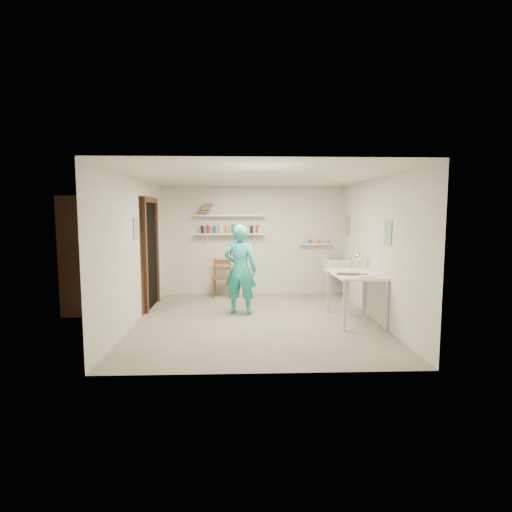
{
  "coord_description": "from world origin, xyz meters",
  "views": [
    {
      "loc": [
        -0.26,
        -6.58,
        1.8
      ],
      "look_at": [
        0.0,
        0.4,
        1.05
      ],
      "focal_mm": 28.0,
      "sensor_mm": 36.0,
      "label": 1
    }
  ],
  "objects_px": {
    "wooden_chair": "(222,278)",
    "desk_lamp": "(359,257)",
    "man": "(240,269)",
    "wall_clock": "(238,253)",
    "belfast_sink": "(336,266)",
    "work_table": "(355,297)"
  },
  "relations": [
    {
      "from": "work_table",
      "to": "belfast_sink",
      "type": "bearing_deg",
      "value": 86.49
    },
    {
      "from": "belfast_sink",
      "to": "work_table",
      "type": "distance_m",
      "value": 1.82
    },
    {
      "from": "wall_clock",
      "to": "wooden_chair",
      "type": "xyz_separation_m",
      "value": [
        -0.35,
        1.22,
        -0.65
      ]
    },
    {
      "from": "work_table",
      "to": "man",
      "type": "bearing_deg",
      "value": 163.88
    },
    {
      "from": "belfast_sink",
      "to": "desk_lamp",
      "type": "height_order",
      "value": "desk_lamp"
    },
    {
      "from": "wooden_chair",
      "to": "desk_lamp",
      "type": "relative_size",
      "value": 5.59
    },
    {
      "from": "wall_clock",
      "to": "desk_lamp",
      "type": "distance_m",
      "value": 2.19
    },
    {
      "from": "man",
      "to": "wall_clock",
      "type": "distance_m",
      "value": 0.35
    },
    {
      "from": "belfast_sink",
      "to": "man",
      "type": "distance_m",
      "value": 2.38
    },
    {
      "from": "wall_clock",
      "to": "desk_lamp",
      "type": "relative_size",
      "value": 1.9
    },
    {
      "from": "desk_lamp",
      "to": "wooden_chair",
      "type": "bearing_deg",
      "value": 149.1
    },
    {
      "from": "work_table",
      "to": "desk_lamp",
      "type": "relative_size",
      "value": 8.0
    },
    {
      "from": "man",
      "to": "work_table",
      "type": "xyz_separation_m",
      "value": [
        1.92,
        -0.55,
        -0.4
      ]
    },
    {
      "from": "wall_clock",
      "to": "wooden_chair",
      "type": "relative_size",
      "value": 0.34
    },
    {
      "from": "work_table",
      "to": "desk_lamp",
      "type": "bearing_deg",
      "value": 67.58
    },
    {
      "from": "belfast_sink",
      "to": "wooden_chair",
      "type": "xyz_separation_m",
      "value": [
        -2.43,
        0.2,
        -0.28
      ]
    },
    {
      "from": "man",
      "to": "wall_clock",
      "type": "height_order",
      "value": "man"
    },
    {
      "from": "wooden_chair",
      "to": "desk_lamp",
      "type": "xyz_separation_m",
      "value": [
        2.52,
        -1.51,
        0.61
      ]
    },
    {
      "from": "belfast_sink",
      "to": "wall_clock",
      "type": "relative_size",
      "value": 2.08
    },
    {
      "from": "belfast_sink",
      "to": "wall_clock",
      "type": "bearing_deg",
      "value": -153.76
    },
    {
      "from": "man",
      "to": "desk_lamp",
      "type": "bearing_deg",
      "value": -168.86
    },
    {
      "from": "desk_lamp",
      "to": "man",
      "type": "bearing_deg",
      "value": 178.16
    }
  ]
}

